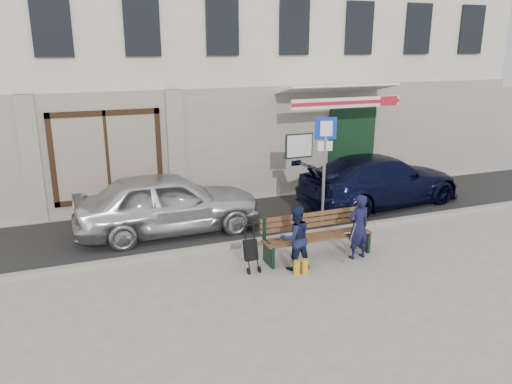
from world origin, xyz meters
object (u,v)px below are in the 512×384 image
bench (316,236)px  stroller (251,251)px  parking_sign (325,156)px  car_navy (380,180)px  woman (295,238)px  car_silver (168,203)px  man (358,227)px

bench → stroller: (-1.50, -0.12, -0.05)m
parking_sign → bench: size_ratio=1.15×
stroller → car_navy: bearing=26.0°
woman → stroller: woman is taller
bench → woman: (-0.65, -0.37, 0.20)m
woman → car_silver: bearing=-58.6°
bench → woman: bearing=-150.4°
parking_sign → car_silver: bearing=172.6°
parking_sign → bench: bearing=-111.0°
car_silver → stroller: size_ratio=4.76×
bench → stroller: 1.51m
parking_sign → man: 2.04m
car_navy → parking_sign: bearing=110.4°
car_silver → parking_sign: size_ratio=1.58×
parking_sign → woman: parking_sign is taller
parking_sign → man: size_ratio=1.98×
car_navy → woman: size_ratio=3.68×
parking_sign → bench: (-0.86, -1.30, -1.40)m
car_silver → stroller: bearing=-158.0°
car_navy → woman: 5.00m
car_navy → woman: bearing=119.5°
bench → stroller: bearing=-175.4°
car_silver → car_navy: (5.97, 0.04, -0.04)m
bench → man: size_ratio=1.72×
parking_sign → stroller: parking_sign is taller
car_silver → car_navy: bearing=-89.7°
parking_sign → stroller: 3.12m
bench → man: man is taller
car_silver → man: size_ratio=3.13×
stroller → bench: bearing=1.5°
man → parking_sign: bearing=-97.9°
car_navy → parking_sign: 3.05m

